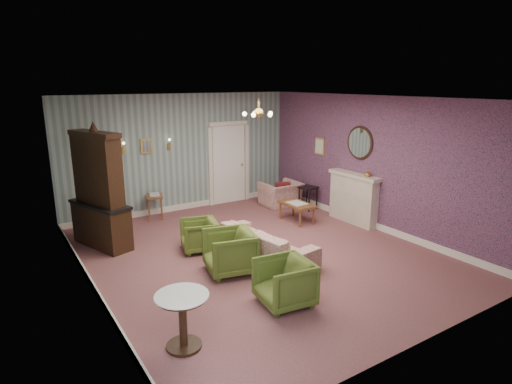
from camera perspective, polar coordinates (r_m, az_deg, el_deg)
floor at (r=8.24m, az=0.34°, el=-8.21°), size 7.00×7.00×0.00m
ceiling at (r=7.60m, az=0.37°, el=12.38°), size 7.00×7.00×0.00m
wall_back at (r=10.84m, az=-9.83°, el=5.13°), size 6.00×0.00×6.00m
wall_front at (r=5.33m, az=21.44°, el=-5.56°), size 6.00×0.00×6.00m
wall_left at (r=6.70m, az=-21.71°, el=-1.56°), size 0.00×7.00×7.00m
wall_right at (r=9.72m, az=15.37°, el=3.75°), size 0.00×7.00×7.00m
wall_right_floral at (r=9.71m, az=15.31°, el=3.74°), size 0.00×7.00×7.00m
door at (r=11.43m, az=-3.66°, el=3.91°), size 1.12×0.12×2.16m
olive_chair_a at (r=6.37m, az=3.80°, el=-11.67°), size 0.78×0.82×0.76m
olive_chair_b at (r=7.35m, az=-3.53°, el=-7.72°), size 0.90×0.94×0.82m
olive_chair_c at (r=8.35m, az=-7.60°, el=-5.53°), size 0.77×0.80×0.68m
sofa_chintz at (r=7.88m, az=1.12°, el=-6.12°), size 0.93×2.15×0.81m
wingback_chair at (r=11.21m, az=3.32°, el=0.26°), size 0.97×0.64×0.84m
dresser at (r=8.81m, az=-20.30°, el=0.64°), size 0.94×1.53×2.41m
fireplace at (r=10.08m, az=12.83°, el=-0.80°), size 0.30×1.40×1.16m
mantel_vase at (r=9.65m, az=14.64°, el=2.40°), size 0.15×0.15×0.15m
oval_mirror at (r=9.90m, az=13.65°, el=6.39°), size 0.04×0.76×0.84m
framed_print at (r=10.91m, az=8.49°, el=6.04°), size 0.04×0.34×0.42m
coffee_table at (r=10.02m, az=5.43°, el=-2.70°), size 0.50×0.88×0.45m
side_table_black at (r=10.98m, az=6.93°, el=-0.80°), size 0.47×0.47×0.60m
pedestal_table at (r=5.51m, az=-9.70°, el=-16.60°), size 0.85×0.85×0.72m
nesting_table at (r=10.46m, az=-13.28°, el=-1.80°), size 0.50×0.57×0.62m
gilt_mirror_back at (r=10.45m, az=-14.36°, el=5.93°), size 0.28×0.06×0.36m
sconce_left at (r=10.28m, az=-17.24°, el=5.59°), size 0.16×0.12×0.30m
sconce_right at (r=10.62m, az=-11.51°, el=6.22°), size 0.16×0.12×0.30m
chandelier at (r=7.61m, az=0.37°, el=10.35°), size 0.56×0.56×0.36m
burgundy_cushion at (r=11.05m, az=3.57°, el=0.36°), size 0.41×0.28×0.39m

